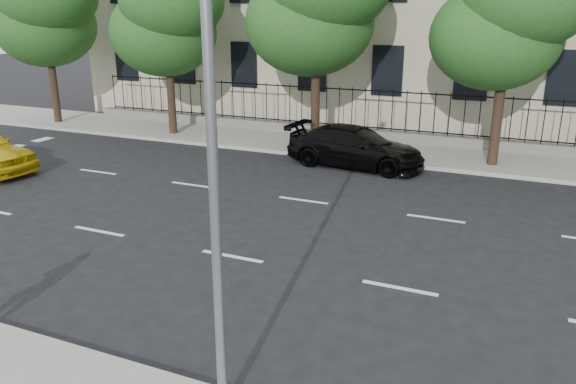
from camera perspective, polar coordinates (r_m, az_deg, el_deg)
name	(u,v)px	position (r m, az deg, el deg)	size (l,w,h in m)	color
ground	(171,305)	(11.57, -11.78, -11.16)	(120.00, 120.00, 0.00)	black
far_sidewalk	(366,149)	(23.60, 7.96, 4.36)	(60.00, 4.00, 0.15)	gray
lane_markings	(272,225)	(15.28, -1.59, -3.34)	(49.60, 4.62, 0.01)	silver
iron_fence	(378,128)	(25.08, 9.09, 6.46)	(30.00, 0.50, 2.20)	slate
street_light	(230,45)	(7.31, -5.91, 14.66)	(0.25, 3.32, 8.05)	slate
tree_b	(168,3)	(26.23, -12.08, 18.22)	(5.53, 5.12, 8.97)	#382619
tree_d	(512,2)	(21.53, 21.81, 17.51)	(5.34, 4.94, 8.84)	#382619
black_sedan	(355,147)	(20.99, 6.85, 4.59)	(2.09, 5.14, 1.49)	black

